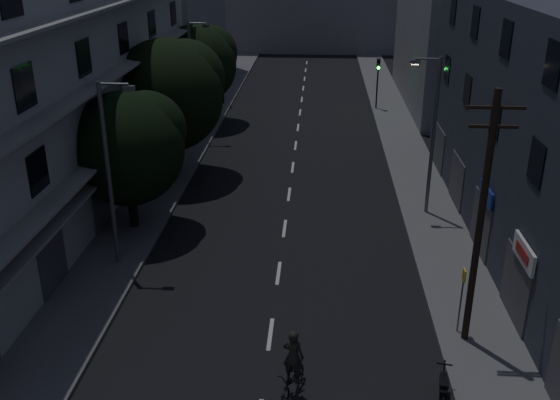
# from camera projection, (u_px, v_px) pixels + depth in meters

# --- Properties ---
(ground) EXTENTS (160.00, 160.00, 0.00)m
(ground) POSITION_uv_depth(u_px,v_px,m) (293.00, 165.00, 39.73)
(ground) COLOR black
(ground) RESTS_ON ground
(sidewalk_left) EXTENTS (3.00, 90.00, 0.15)m
(sidewalk_left) POSITION_uv_depth(u_px,v_px,m) (177.00, 161.00, 40.14)
(sidewalk_left) COLOR #565659
(sidewalk_left) RESTS_ON ground
(sidewalk_right) EXTENTS (3.00, 90.00, 0.15)m
(sidewalk_right) POSITION_uv_depth(u_px,v_px,m) (412.00, 166.00, 39.26)
(sidewalk_right) COLOR #565659
(sidewalk_right) RESTS_ON ground
(lane_markings) EXTENTS (0.15, 60.50, 0.01)m
(lane_markings) POSITION_uv_depth(u_px,v_px,m) (297.00, 136.00, 45.48)
(lane_markings) COLOR beige
(lane_markings) RESTS_ON ground
(building_left) EXTENTS (7.00, 36.00, 14.00)m
(building_left) POSITION_uv_depth(u_px,v_px,m) (50.00, 75.00, 31.29)
(building_left) COLOR #A5A5A1
(building_left) RESTS_ON ground
(building_far_left) EXTENTS (6.00, 20.00, 16.00)m
(building_far_left) POSITION_uv_depth(u_px,v_px,m) (177.00, 0.00, 58.50)
(building_far_left) COLOR slate
(building_far_left) RESTS_ON ground
(building_far_right) EXTENTS (6.00, 20.00, 13.00)m
(building_far_right) POSITION_uv_depth(u_px,v_px,m) (446.00, 27.00, 52.15)
(building_far_right) COLOR slate
(building_far_right) RESTS_ON ground
(building_far_end) EXTENTS (24.00, 8.00, 10.00)m
(building_far_end) POSITION_uv_depth(u_px,v_px,m) (309.00, 9.00, 79.20)
(building_far_end) COLOR slate
(building_far_end) RESTS_ON ground
(tree_near) EXTENTS (5.47, 5.47, 6.74)m
(tree_near) POSITION_uv_depth(u_px,v_px,m) (128.00, 144.00, 29.37)
(tree_near) COLOR black
(tree_near) RESTS_ON sidewalk_left
(tree_mid) EXTENTS (6.55, 6.55, 8.05)m
(tree_mid) POSITION_uv_depth(u_px,v_px,m) (168.00, 91.00, 35.98)
(tree_mid) COLOR black
(tree_mid) RESTS_ON sidewalk_left
(tree_far) EXTENTS (5.96, 5.96, 7.37)m
(tree_far) POSITION_uv_depth(u_px,v_px,m) (198.00, 61.00, 46.93)
(tree_far) COLOR black
(tree_far) RESTS_ON sidewalk_left
(traffic_signal_far_right) EXTENTS (0.28, 0.37, 4.10)m
(traffic_signal_far_right) POSITION_uv_depth(u_px,v_px,m) (378.00, 73.00, 51.30)
(traffic_signal_far_right) COLOR black
(traffic_signal_far_right) RESTS_ON sidewalk_right
(traffic_signal_far_left) EXTENTS (0.28, 0.37, 4.10)m
(traffic_signal_far_left) POSITION_uv_depth(u_px,v_px,m) (223.00, 69.00, 52.77)
(traffic_signal_far_left) COLOR black
(traffic_signal_far_left) RESTS_ON sidewalk_left
(street_lamp_left_near) EXTENTS (1.51, 0.25, 8.00)m
(street_lamp_left_near) POSITION_uv_depth(u_px,v_px,m) (111.00, 167.00, 25.76)
(street_lamp_left_near) COLOR slate
(street_lamp_left_near) RESTS_ON sidewalk_left
(street_lamp_right) EXTENTS (1.51, 0.25, 8.00)m
(street_lamp_right) POSITION_uv_depth(u_px,v_px,m) (431.00, 129.00, 30.81)
(street_lamp_right) COLOR slate
(street_lamp_right) RESTS_ON sidewalk_right
(street_lamp_left_far) EXTENTS (1.51, 0.25, 8.00)m
(street_lamp_left_far) POSITION_uv_depth(u_px,v_px,m) (193.00, 74.00, 43.32)
(street_lamp_left_far) COLOR #585A5F
(street_lamp_left_far) RESTS_ON sidewalk_left
(utility_pole) EXTENTS (1.80, 0.24, 9.00)m
(utility_pole) POSITION_uv_depth(u_px,v_px,m) (481.00, 217.00, 20.42)
(utility_pole) COLOR black
(utility_pole) RESTS_ON sidewalk_right
(bus_stop_sign) EXTENTS (0.06, 0.35, 2.52)m
(bus_stop_sign) POSITION_uv_depth(u_px,v_px,m) (462.00, 289.00, 21.97)
(bus_stop_sign) COLOR #595B60
(bus_stop_sign) RESTS_ON sidewalk_right
(motorcycle) EXTENTS (0.54, 1.72, 1.11)m
(motorcycle) POSITION_uv_depth(u_px,v_px,m) (443.00, 389.00, 19.26)
(motorcycle) COLOR black
(motorcycle) RESTS_ON ground
(cyclist) EXTENTS (1.22, 1.98, 2.37)m
(cyclist) POSITION_uv_depth(u_px,v_px,m) (293.00, 373.00, 19.42)
(cyclist) COLOR black
(cyclist) RESTS_ON ground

